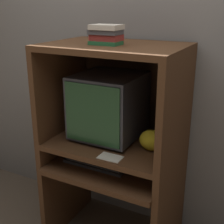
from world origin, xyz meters
TOP-DOWN VIEW (x-y plane):
  - wall_back at (0.00, 0.68)m, footprint 6.00×0.06m
  - desk_base at (0.00, 0.28)m, footprint 0.86×0.65m
  - desk_monitor_shelf at (0.00, 0.31)m, footprint 0.86×0.62m
  - hutch_upper at (0.00, 0.34)m, footprint 0.86×0.62m
  - crt_monitor at (-0.06, 0.34)m, footprint 0.42×0.44m
  - keyboard at (-0.09, 0.21)m, footprint 0.44×0.15m
  - mouse at (0.19, 0.22)m, footprint 0.06×0.04m
  - snack_bag at (0.28, 0.28)m, footprint 0.16×0.12m
  - book_stack at (-0.03, 0.25)m, footprint 0.19×0.14m
  - paper_card at (0.10, 0.07)m, footprint 0.14×0.09m

SIDE VIEW (x-z plane):
  - desk_base at x=0.00m, z-range 0.09..0.72m
  - keyboard at x=-0.09m, z-range 0.64..0.66m
  - mouse at x=0.19m, z-range 0.64..0.66m
  - desk_monitor_shelf at x=0.00m, z-range 0.68..0.85m
  - paper_card at x=0.10m, z-range 0.80..0.81m
  - snack_bag at x=0.28m, z-range 0.80..0.93m
  - crt_monitor at x=-0.06m, z-range 0.81..1.24m
  - hutch_upper at x=0.00m, z-range 0.90..1.53m
  - wall_back at x=0.00m, z-range 0.00..2.60m
  - book_stack at x=-0.03m, z-range 1.44..1.56m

